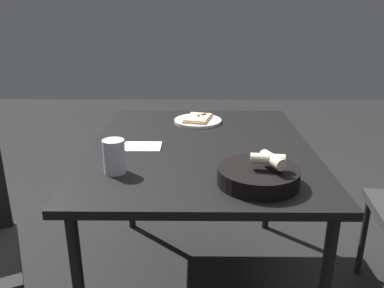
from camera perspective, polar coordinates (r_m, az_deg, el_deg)
The scene contains 6 objects.
ground at distance 2.05m, azimuth 1.08°, elevation -19.68°, with size 8.00×8.00×0.00m, color black.
dining_table at distance 1.71m, azimuth 1.22°, elevation -1.98°, with size 0.94×1.16×0.73m.
pizza_plate at distance 2.01m, azimuth 0.87°, elevation 3.53°, with size 0.24×0.24×0.04m.
bread_basket at distance 1.33m, azimuth 9.79°, elevation -4.48°, with size 0.27×0.27×0.11m.
beer_glass at distance 1.42m, azimuth -11.28°, elevation -2.04°, with size 0.08×0.08×0.12m.
napkin at distance 1.67m, azimuth -7.28°, elevation -0.36°, with size 0.16×0.12×0.00m.
Camera 1 is at (-0.02, -1.59, 1.30)m, focal length 36.51 mm.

